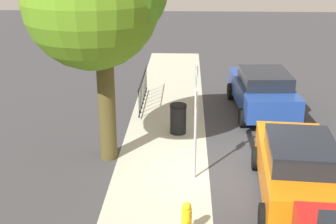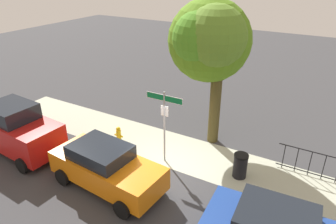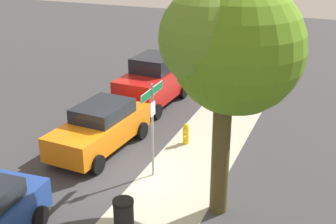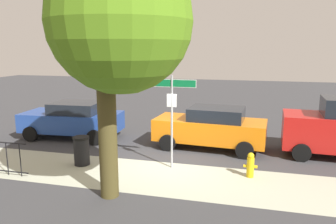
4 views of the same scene
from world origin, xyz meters
TOP-DOWN VIEW (x-y plane):
  - ground_plane at (0.00, 0.00)m, footprint 60.00×60.00m
  - sidewalk_strip at (2.00, 1.30)m, footprint 24.00×2.60m
  - street_sign at (-0.22, 0.40)m, footprint 1.56×0.07m
  - shade_tree at (0.44, 2.75)m, footprint 3.44×3.62m
  - car_red at (-5.94, -2.08)m, footprint 4.14×2.18m
  - car_orange at (-1.21, -2.03)m, footprint 4.39×2.19m
  - iron_fence at (5.54, 2.30)m, footprint 3.36×0.04m
  - fire_hydrant at (-2.75, 0.60)m, footprint 0.42×0.22m
  - trash_bin at (2.80, 0.90)m, footprint 0.55×0.55m

SIDE VIEW (x-z plane):
  - ground_plane at x=0.00m, z-range 0.00..0.00m
  - sidewalk_strip at x=2.00m, z-range 0.00..0.00m
  - fire_hydrant at x=-2.75m, z-range -0.01..0.77m
  - trash_bin at x=2.80m, z-range 0.00..0.98m
  - iron_fence at x=5.54m, z-range 0.03..1.10m
  - car_orange at x=-1.21m, z-range 0.02..1.67m
  - car_red at x=-5.94m, z-range -0.02..2.16m
  - street_sign at x=-0.22m, z-range 0.66..3.72m
  - shade_tree at x=0.44m, z-range 1.42..7.65m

